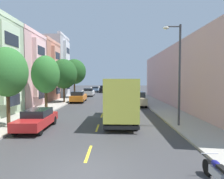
{
  "coord_description": "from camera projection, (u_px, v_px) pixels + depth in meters",
  "views": [
    {
      "loc": [
        1.26,
        -7.31,
        3.58
      ],
      "look_at": [
        0.81,
        27.48,
        1.79
      ],
      "focal_mm": 31.47,
      "sensor_mm": 36.0,
      "label": 1
    }
  ],
  "objects": [
    {
      "name": "parked_sedan_red",
      "position": [
        37.0,
        119.0,
        14.07
      ],
      "size": [
        1.86,
        4.52,
        1.43
      ],
      "color": "#AD1E1E",
      "rests_on": "ground_plane"
    },
    {
      "name": "parked_hatchback_teal",
      "position": [
        129.0,
        94.0,
        39.28
      ],
      "size": [
        1.75,
        4.01,
        1.5
      ],
      "color": "#195B60",
      "rests_on": "ground_plane"
    },
    {
      "name": "delivery_box_truck",
      "position": [
        121.0,
        98.0,
        16.43
      ],
      "size": [
        2.59,
        8.24,
        3.62
      ],
      "color": "#D8D84C",
      "rests_on": "ground_plane"
    },
    {
      "name": "lane_centerline_dashes",
      "position": [
        107.0,
        101.0,
        31.97
      ],
      "size": [
        0.14,
        47.2,
        0.01
      ],
      "color": "yellow",
      "rests_on": "ground_plane"
    },
    {
      "name": "street_lamp",
      "position": [
        178.0,
        68.0,
        14.55
      ],
      "size": [
        1.35,
        0.28,
        7.48
      ],
      "color": "#38383D",
      "rests_on": "sidewalk_right"
    },
    {
      "name": "parked_hatchback_silver",
      "position": [
        127.0,
        91.0,
        49.53
      ],
      "size": [
        1.75,
        4.0,
        1.5
      ],
      "color": "#B2B5BA",
      "rests_on": "ground_plane"
    },
    {
      "name": "moving_black_sedan",
      "position": [
        103.0,
        89.0,
        53.94
      ],
      "size": [
        1.95,
        4.8,
        1.93
      ],
      "color": "black",
      "rests_on": "ground_plane"
    },
    {
      "name": "townhouse_fifth_dove_grey",
      "position": [
        36.0,
        67.0,
        39.82
      ],
      "size": [
        12.68,
        7.05,
        12.44
      ],
      "color": "#A8A8AD",
      "rests_on": "ground_plane"
    },
    {
      "name": "ground_plane",
      "position": [
        108.0,
        98.0,
        37.46
      ],
      "size": [
        160.0,
        160.0,
        0.0
      ],
      "primitive_type": "plane",
      "color": "#38383A"
    },
    {
      "name": "parked_pickup_white",
      "position": [
        89.0,
        92.0,
        42.23
      ],
      "size": [
        2.11,
        5.34,
        1.73
      ],
      "color": "silver",
      "rests_on": "ground_plane"
    },
    {
      "name": "parked_suv_champagne",
      "position": [
        137.0,
        99.0,
        26.4
      ],
      "size": [
        1.95,
        4.8,
        1.93
      ],
      "color": "tan",
      "rests_on": "ground_plane"
    },
    {
      "name": "street_tree_third",
      "position": [
        64.0,
        74.0,
        29.58
      ],
      "size": [
        4.0,
        4.0,
        6.51
      ],
      "color": "#47331E",
      "rests_on": "sidewalk_left"
    },
    {
      "name": "townhouse_fourth_terracotta",
      "position": [
        17.0,
        72.0,
        32.64
      ],
      "size": [
        13.28,
        7.05,
        10.03
      ],
      "color": "#B27560",
      "rests_on": "ground_plane"
    },
    {
      "name": "parked_motorcycle",
      "position": [
        218.0,
        174.0,
        6.58
      ],
      "size": [
        0.62,
        2.05,
        0.9
      ],
      "color": "black",
      "rests_on": "ground_plane"
    },
    {
      "name": "parked_wagon_sky",
      "position": [
        95.0,
        89.0,
        56.85
      ],
      "size": [
        1.89,
        4.73,
        1.5
      ],
      "color": "#7A9EC6",
      "rests_on": "ground_plane"
    },
    {
      "name": "street_tree_second",
      "position": [
        46.0,
        75.0,
        21.79
      ],
      "size": [
        3.06,
        3.06,
        6.09
      ],
      "color": "#47331E",
      "rests_on": "sidewalk_left"
    },
    {
      "name": "sidewalk_left",
      "position": [
        68.0,
        99.0,
        35.55
      ],
      "size": [
        3.2,
        120.0,
        0.14
      ],
      "primitive_type": "cube",
      "color": "#A39E93",
      "rests_on": "ground_plane"
    },
    {
      "name": "street_tree_nearest",
      "position": [
        7.0,
        72.0,
        13.99
      ],
      "size": [
        2.84,
        2.84,
        5.74
      ],
      "color": "#47331E",
      "rests_on": "sidewalk_left"
    },
    {
      "name": "street_tree_farthest",
      "position": [
        74.0,
        72.0,
        37.35
      ],
      "size": [
        4.39,
        4.39,
        7.3
      ],
      "color": "#47331E",
      "rests_on": "sidewalk_left"
    },
    {
      "name": "parked_pickup_orange",
      "position": [
        79.0,
        97.0,
        30.9
      ],
      "size": [
        2.14,
        5.35,
        1.73
      ],
      "color": "orange",
      "rests_on": "ground_plane"
    },
    {
      "name": "apartment_block_opposite",
      "position": [
        204.0,
        76.0,
        27.09
      ],
      "size": [
        10.0,
        36.0,
        8.03
      ],
      "primitive_type": "cube",
      "color": "#CC9E9E",
      "rests_on": "ground_plane"
    },
    {
      "name": "sidewalk_right",
      "position": [
        147.0,
        99.0,
        35.37
      ],
      "size": [
        3.2,
        120.0,
        0.14
      ],
      "primitive_type": "cube",
      "color": "#A39E93",
      "rests_on": "ground_plane"
    }
  ]
}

